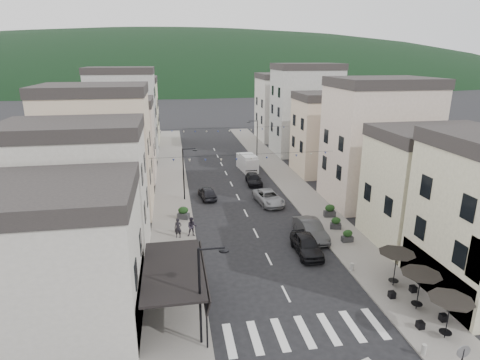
# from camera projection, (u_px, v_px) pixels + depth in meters

# --- Properties ---
(ground) EXTENTS (700.00, 700.00, 0.00)m
(ground) POSITION_uv_depth(u_px,v_px,m) (317.00, 355.00, 21.79)
(ground) COLOR black
(ground) RESTS_ON ground
(sidewalk_left) EXTENTS (4.00, 76.00, 0.12)m
(sidewalk_left) POSITION_uv_depth(u_px,v_px,m) (172.00, 184.00, 50.68)
(sidewalk_left) COLOR slate
(sidewalk_left) RESTS_ON ground
(sidewalk_right) EXTENTS (4.00, 76.00, 0.12)m
(sidewalk_right) POSITION_uv_depth(u_px,v_px,m) (286.00, 178.00, 53.11)
(sidewalk_right) COLOR slate
(sidewalk_right) RESTS_ON ground
(hill_backdrop) EXTENTS (640.00, 360.00, 70.00)m
(hill_backdrop) POSITION_uv_depth(u_px,v_px,m) (178.00, 77.00, 304.17)
(hill_backdrop) COLOR black
(hill_backdrop) RESTS_ON ground
(boutique_building) EXTENTS (12.00, 8.00, 8.00)m
(boutique_building) POSITION_uv_depth(u_px,v_px,m) (30.00, 269.00, 22.80)
(boutique_building) COLOR #B0ACA2
(boutique_building) RESTS_ON ground
(boutique_awning) EXTENTS (3.77, 7.50, 3.28)m
(boutique_awning) POSITION_uv_depth(u_px,v_px,m) (177.00, 270.00, 24.40)
(boutique_awning) COLOR black
(boutique_awning) RESTS_ON ground
(buildings_row_left) EXTENTS (10.20, 54.16, 14.00)m
(buildings_row_left) POSITION_uv_depth(u_px,v_px,m) (116.00, 131.00, 53.16)
(buildings_row_left) COLOR #B0ACA2
(buildings_row_left) RESTS_ON ground
(buildings_row_right) EXTENTS (10.20, 54.16, 14.50)m
(buildings_row_right) POSITION_uv_depth(u_px,v_px,m) (326.00, 124.00, 56.72)
(buildings_row_right) COLOR #B5AF8F
(buildings_row_right) RESTS_ON ground
(cafe_terrace) EXTENTS (2.50, 8.10, 2.53)m
(cafe_terrace) POSITION_uv_depth(u_px,v_px,m) (421.00, 278.00, 24.98)
(cafe_terrace) COLOR black
(cafe_terrace) RESTS_ON ground
(streetlamp_left_near) EXTENTS (1.70, 0.56, 6.00)m
(streetlamp_left_near) POSITION_uv_depth(u_px,v_px,m) (205.00, 286.00, 21.64)
(streetlamp_left_near) COLOR black
(streetlamp_left_near) RESTS_ON ground
(streetlamp_left_far) EXTENTS (1.70, 0.56, 6.00)m
(streetlamp_left_far) POSITION_uv_depth(u_px,v_px,m) (186.00, 169.00, 44.23)
(streetlamp_left_far) COLOR black
(streetlamp_left_far) RESTS_ON ground
(streetlamp_right_far) EXTENTS (1.70, 0.56, 6.00)m
(streetlamp_right_far) POSITION_uv_depth(u_px,v_px,m) (255.00, 135.00, 63.06)
(streetlamp_right_far) COLOR black
(streetlamp_right_far) RESTS_ON ground
(traffic_sign) EXTENTS (0.70, 0.07, 2.70)m
(traffic_sign) POSITION_uv_depth(u_px,v_px,m) (462.00, 359.00, 18.87)
(traffic_sign) COLOR black
(traffic_sign) RESTS_ON ground
(bollards) EXTENTS (11.66, 10.26, 0.60)m
(bollards) POSITION_uv_depth(u_px,v_px,m) (288.00, 293.00, 26.85)
(bollards) COLOR gray
(bollards) RESTS_ON ground
(bunting_near) EXTENTS (19.00, 0.28, 0.62)m
(bunting_near) POSITION_uv_depth(u_px,v_px,m) (244.00, 158.00, 40.83)
(bunting_near) COLOR black
(bunting_near) RESTS_ON ground
(bunting_far) EXTENTS (19.00, 0.28, 0.62)m
(bunting_far) POSITION_uv_depth(u_px,v_px,m) (224.00, 130.00, 55.89)
(bunting_far) COLOR black
(bunting_far) RESTS_ON ground
(parked_car_a) EXTENTS (1.99, 4.72, 1.60)m
(parked_car_a) POSITION_uv_depth(u_px,v_px,m) (307.00, 245.00, 32.84)
(parked_car_a) COLOR black
(parked_car_a) RESTS_ON ground
(parked_car_b) EXTENTS (2.02, 5.05, 1.63)m
(parked_car_b) POSITION_uv_depth(u_px,v_px,m) (311.00, 230.00, 35.65)
(parked_car_b) COLOR #353537
(parked_car_b) RESTS_ON ground
(parked_car_c) EXTENTS (3.04, 5.42, 1.43)m
(parked_car_c) POSITION_uv_depth(u_px,v_px,m) (269.00, 197.00, 44.02)
(parked_car_c) COLOR gray
(parked_car_c) RESTS_ON ground
(parked_car_d) EXTENTS (2.01, 4.49, 1.28)m
(parked_car_d) POSITION_uv_depth(u_px,v_px,m) (254.00, 179.00, 50.75)
(parked_car_d) COLOR black
(parked_car_d) RESTS_ON ground
(parked_car_e) EXTENTS (2.12, 4.21, 1.38)m
(parked_car_e) POSITION_uv_depth(u_px,v_px,m) (207.00, 193.00, 45.63)
(parked_car_e) COLOR black
(parked_car_e) RESTS_ON ground
(delivery_van) EXTENTS (2.43, 5.03, 2.32)m
(delivery_van) POSITION_uv_depth(u_px,v_px,m) (247.00, 162.00, 56.93)
(delivery_van) COLOR silver
(delivery_van) RESTS_ON ground
(pedestrian_a) EXTENTS (0.73, 0.55, 1.78)m
(pedestrian_a) POSITION_uv_depth(u_px,v_px,m) (178.00, 228.00, 35.48)
(pedestrian_a) COLOR black
(pedestrian_a) RESTS_ON sidewalk_left
(pedestrian_b) EXTENTS (0.91, 0.73, 1.79)m
(pedestrian_b) POSITION_uv_depth(u_px,v_px,m) (192.00, 227.00, 35.73)
(pedestrian_b) COLOR #26212C
(pedestrian_b) RESTS_ON sidewalk_left
(planter_la) EXTENTS (1.03, 0.63, 1.10)m
(planter_la) POSITION_uv_depth(u_px,v_px,m) (197.00, 284.00, 27.44)
(planter_la) COLOR #2E2E30
(planter_la) RESTS_ON sidewalk_left
(planter_lb) EXTENTS (1.29, 1.04, 1.27)m
(planter_lb) POSITION_uv_depth(u_px,v_px,m) (183.00, 213.00, 39.63)
(planter_lb) COLOR #313134
(planter_lb) RESTS_ON sidewalk_left
(planter_ra) EXTENTS (0.98, 0.56, 1.09)m
(planter_ra) POSITION_uv_depth(u_px,v_px,m) (347.00, 236.00, 34.76)
(planter_ra) COLOR #2A2A2C
(planter_ra) RESTS_ON sidewalk_right
(planter_rb) EXTENTS (1.13, 0.83, 1.13)m
(planter_rb) POSITION_uv_depth(u_px,v_px,m) (336.00, 223.00, 37.38)
(planter_rb) COLOR #29292B
(planter_rb) RESTS_ON sidewalk_right
(planter_rc) EXTENTS (1.21, 0.76, 1.28)m
(planter_rc) POSITION_uv_depth(u_px,v_px,m) (330.00, 211.00, 40.19)
(planter_rc) COLOR #2B2C2E
(planter_rc) RESTS_ON sidewalk_right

